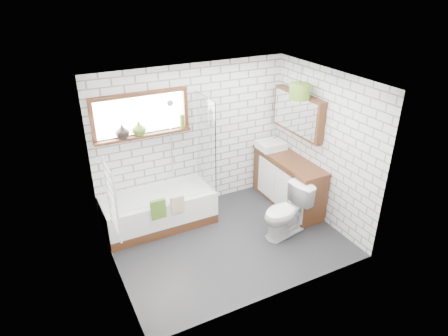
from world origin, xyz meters
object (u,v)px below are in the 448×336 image
toilet (286,212)px  pendant (300,91)px  basin (271,145)px  vanity (288,181)px  bathtub (159,210)px

toilet → pendant: 1.89m
basin → pendant: pendant is taller
vanity → basin: (-0.06, 0.50, 0.52)m
vanity → toilet: 0.93m
bathtub → vanity: bearing=-10.3°
bathtub → basin: (2.19, 0.09, 0.68)m
bathtub → vanity: vanity is taller
basin → toilet: size_ratio=0.56×
basin → toilet: basin is taller
bathtub → pendant: pendant is taller
vanity → basin: size_ratio=3.44×
bathtub → pendant: (2.25, -0.52, 1.81)m
vanity → pendant: pendant is taller
bathtub → toilet: 2.05m
toilet → basin: bearing=147.2°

